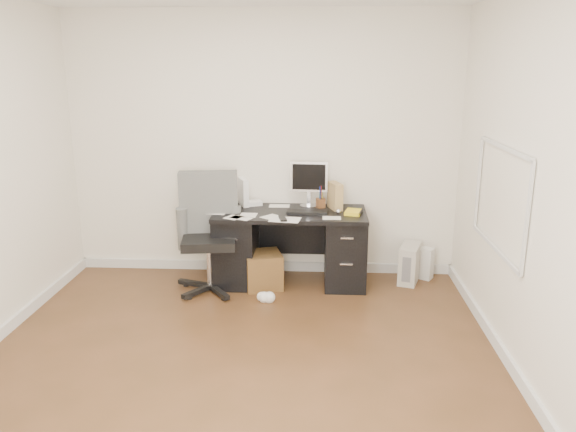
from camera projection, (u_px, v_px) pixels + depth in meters
name	position (u px, v px, depth m)	size (l,w,h in m)	color
ground	(239.00, 364.00, 4.18)	(4.00, 4.00, 0.00)	#472E17
room_shell	(239.00, 142.00, 3.77)	(4.02, 4.02, 2.71)	white
desk	(290.00, 245.00, 5.65)	(1.50, 0.70, 0.75)	black
loose_papers	(270.00, 213.00, 5.52)	(1.10, 0.60, 0.00)	white
lcd_monitor	(309.00, 184.00, 5.68)	(0.38, 0.22, 0.48)	silver
keyboard	(307.00, 212.00, 5.50)	(0.40, 0.13, 0.02)	black
computer_mouse	(338.00, 212.00, 5.46)	(0.05, 0.05, 0.05)	silver
travel_mug	(232.00, 203.00, 5.52)	(0.08, 0.08, 0.18)	#161B9B
white_binder	(243.00, 192.00, 5.78)	(0.11, 0.24, 0.28)	white
magazine_file	(335.00, 196.00, 5.63)	(0.11, 0.23, 0.27)	#9B7C4B
pen_cup	(321.00, 197.00, 5.68)	(0.09, 0.09, 0.23)	brown
yellow_book	(354.00, 212.00, 5.47)	(0.15, 0.20, 0.03)	yellow
paper_remote	(285.00, 218.00, 5.27)	(0.28, 0.23, 0.02)	white
office_chair	(209.00, 234.00, 5.40)	(0.65, 0.65, 1.16)	#535553
pc_tower	(410.00, 263.00, 5.74)	(0.17, 0.39, 0.39)	#BBB7A8
shopping_bag	(421.00, 262.00, 5.84)	(0.24, 0.17, 0.33)	silver
wicker_basket	(263.00, 270.00, 5.59)	(0.35, 0.35, 0.35)	#4B2B16
desk_printer	(346.00, 269.00, 5.85)	(0.34, 0.28, 0.20)	slate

